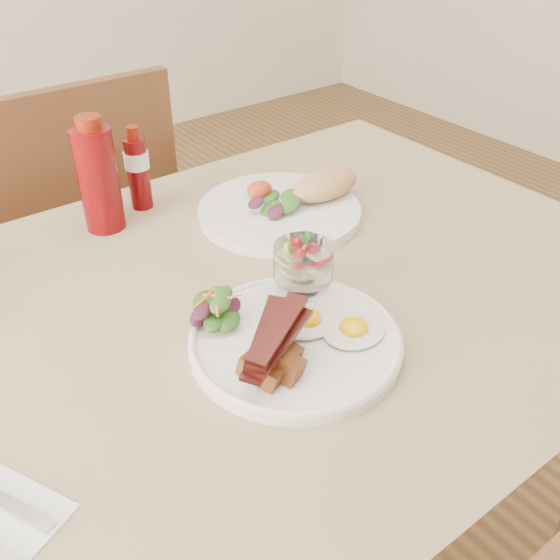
% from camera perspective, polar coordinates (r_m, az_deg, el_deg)
% --- Properties ---
extents(table, '(1.33, 0.88, 0.75)m').
position_cam_1_polar(table, '(0.96, -4.33, -6.52)').
color(table, '#56301B').
rests_on(table, ground).
extents(chair_far, '(0.42, 0.42, 0.93)m').
position_cam_1_polar(chair_far, '(1.54, -17.88, 2.91)').
color(chair_far, '#56301B').
rests_on(chair_far, ground).
extents(main_plate, '(0.28, 0.28, 0.02)m').
position_cam_1_polar(main_plate, '(0.82, 1.42, -5.71)').
color(main_plate, white).
rests_on(main_plate, table).
extents(fried_eggs, '(0.14, 0.15, 0.02)m').
position_cam_1_polar(fried_eggs, '(0.83, 4.61, -4.09)').
color(fried_eggs, silver).
rests_on(fried_eggs, main_plate).
extents(bacon_potato_pile, '(0.13, 0.10, 0.06)m').
position_cam_1_polar(bacon_potato_pile, '(0.75, -0.49, -6.42)').
color(bacon_potato_pile, brown).
rests_on(bacon_potato_pile, main_plate).
extents(side_salad, '(0.08, 0.07, 0.04)m').
position_cam_1_polar(side_salad, '(0.83, -5.78, -2.77)').
color(side_salad, '#1B4D14').
rests_on(side_salad, main_plate).
extents(fruit_cup, '(0.09, 0.09, 0.09)m').
position_cam_1_polar(fruit_cup, '(0.88, 2.13, 1.68)').
color(fruit_cup, white).
rests_on(fruit_cup, main_plate).
extents(second_plate, '(0.31, 0.29, 0.07)m').
position_cam_1_polar(second_plate, '(1.12, 0.97, 7.02)').
color(second_plate, white).
rests_on(second_plate, table).
extents(ketchup_bottle, '(0.08, 0.08, 0.20)m').
position_cam_1_polar(ketchup_bottle, '(1.09, -16.29, 8.96)').
color(ketchup_bottle, '#5C0507').
rests_on(ketchup_bottle, table).
extents(hot_sauce_bottle, '(0.05, 0.05, 0.15)m').
position_cam_1_polar(hot_sauce_bottle, '(1.15, -12.87, 9.85)').
color(hot_sauce_bottle, '#5C0507').
rests_on(hot_sauce_bottle, table).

